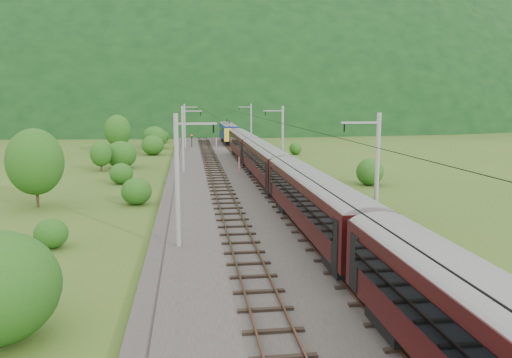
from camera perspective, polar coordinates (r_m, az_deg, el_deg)
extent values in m
plane|color=#304A17|center=(31.47, 2.67, -7.75)|extent=(600.00, 600.00, 0.00)
cube|color=#38332D|center=(40.99, 0.17, -3.53)|extent=(14.00, 220.00, 0.30)
cube|color=#553124|center=(40.62, -4.20, -3.18)|extent=(0.08, 220.00, 0.15)
cube|color=#553124|center=(40.73, -2.18, -3.13)|extent=(0.08, 220.00, 0.15)
cube|color=black|center=(40.70, -3.19, -3.34)|extent=(2.40, 220.00, 0.12)
cube|color=#553124|center=(41.18, 2.49, -2.99)|extent=(0.08, 220.00, 0.15)
cube|color=#553124|center=(41.45, 4.45, -2.93)|extent=(0.08, 220.00, 0.15)
cube|color=black|center=(41.33, 3.47, -3.15)|extent=(2.40, 220.00, 0.12)
cylinder|color=gray|center=(30.03, -8.99, -0.24)|extent=(0.28, 0.28, 8.00)
cube|color=gray|center=(29.67, -6.83, 6.30)|extent=(2.40, 0.12, 0.12)
cylinder|color=black|center=(29.71, -4.88, 5.76)|extent=(0.10, 0.10, 0.50)
cylinder|color=gray|center=(61.82, -8.35, 4.54)|extent=(0.28, 0.28, 8.00)
cube|color=gray|center=(61.65, -7.30, 7.71)|extent=(2.40, 0.12, 0.12)
cylinder|color=black|center=(61.67, -6.36, 7.45)|extent=(0.10, 0.10, 0.50)
cylinder|color=gray|center=(93.76, -8.15, 6.06)|extent=(0.28, 0.28, 8.00)
cube|color=gray|center=(93.64, -7.45, 8.16)|extent=(2.40, 0.12, 0.12)
cylinder|color=black|center=(93.66, -6.83, 7.99)|extent=(0.10, 0.10, 0.50)
cylinder|color=gray|center=(125.72, -8.04, 6.81)|extent=(0.28, 0.28, 8.00)
cube|color=gray|center=(125.64, -7.53, 8.38)|extent=(2.40, 0.12, 0.12)
cylinder|color=black|center=(125.65, -7.06, 8.25)|extent=(0.10, 0.10, 0.50)
cylinder|color=gray|center=(157.70, -7.98, 7.26)|extent=(0.28, 0.28, 8.00)
cube|color=gray|center=(157.64, -7.57, 8.51)|extent=(2.40, 0.12, 0.12)
cylinder|color=black|center=(157.64, -7.20, 8.40)|extent=(0.10, 0.10, 0.50)
cylinder|color=gray|center=(32.20, 13.65, 0.24)|extent=(0.28, 0.28, 8.00)
cube|color=gray|center=(31.45, 11.83, 6.33)|extent=(2.40, 0.12, 0.12)
cylinder|color=black|center=(31.14, 10.07, 5.80)|extent=(0.10, 0.10, 0.50)
cylinder|color=gray|center=(62.90, 3.05, 4.70)|extent=(0.28, 0.28, 8.00)
cube|color=gray|center=(62.52, 1.99, 7.80)|extent=(2.40, 0.12, 0.12)
cylinder|color=black|center=(62.37, 1.07, 7.52)|extent=(0.10, 0.10, 0.50)
cylinder|color=gray|center=(94.47, -0.56, 6.18)|extent=(0.28, 0.28, 8.00)
cube|color=gray|center=(94.22, -1.30, 8.24)|extent=(2.40, 0.12, 0.12)
cylinder|color=black|center=(94.12, -1.91, 8.05)|extent=(0.10, 0.10, 0.50)
cylinder|color=gray|center=(126.26, -2.37, 6.90)|extent=(0.28, 0.28, 8.00)
cube|color=gray|center=(126.07, -2.93, 8.44)|extent=(2.40, 0.12, 0.12)
cylinder|color=black|center=(125.99, -3.38, 8.30)|extent=(0.10, 0.10, 0.50)
cylinder|color=gray|center=(158.13, -3.45, 7.34)|extent=(0.28, 0.28, 8.00)
cube|color=gray|center=(157.98, -3.90, 8.56)|extent=(2.40, 0.12, 0.12)
cylinder|color=black|center=(157.92, -4.27, 8.45)|extent=(0.10, 0.10, 0.50)
cylinder|color=black|center=(39.80, -3.27, 6.18)|extent=(0.03, 198.00, 0.03)
cylinder|color=black|center=(40.45, 3.56, 6.23)|extent=(0.03, 198.00, 0.03)
ellipsoid|color=black|center=(289.82, -6.62, 7.24)|extent=(504.00, 360.00, 244.00)
ellipsoid|color=black|center=(349.09, -27.00, 6.62)|extent=(336.00, 280.00, 132.00)
cube|color=black|center=(20.16, 16.57, -15.10)|extent=(2.00, 2.91, 0.82)
cube|color=black|center=(32.05, 6.68, -2.41)|extent=(2.64, 20.03, 2.73)
cylinder|color=gray|center=(31.83, 6.72, -0.24)|extent=(2.64, 19.93, 2.64)
cube|color=black|center=(31.69, 4.34, -1.90)|extent=(0.05, 17.62, 1.05)
cube|color=black|center=(32.35, 8.99, -1.76)|extent=(0.05, 17.62, 1.05)
cube|color=black|center=(26.00, 10.46, -9.29)|extent=(2.00, 2.91, 0.82)
cube|color=black|center=(39.10, 4.10, -2.93)|extent=(2.00, 2.91, 0.82)
cube|color=black|center=(52.15, 1.06, 2.09)|extent=(2.64, 20.03, 2.73)
cylinder|color=gray|center=(52.01, 1.06, 3.43)|extent=(2.64, 19.93, 2.64)
cube|color=black|center=(51.92, -0.40, 2.43)|extent=(0.05, 17.62, 1.05)
cube|color=black|center=(52.33, 2.51, 2.47)|extent=(0.05, 17.62, 1.05)
cube|color=black|center=(45.57, 2.39, -1.19)|extent=(2.00, 2.91, 0.82)
cube|color=black|center=(59.26, 0.03, 1.21)|extent=(2.00, 2.91, 0.82)
cube|color=black|center=(72.60, -1.42, 4.07)|extent=(2.64, 20.03, 2.73)
cylinder|color=gray|center=(72.50, -1.42, 5.04)|extent=(2.64, 19.93, 2.64)
cube|color=black|center=(72.44, -2.48, 4.31)|extent=(0.05, 17.62, 1.05)
cube|color=black|center=(72.73, -0.37, 4.34)|extent=(0.05, 17.62, 1.05)
cube|color=black|center=(65.86, -0.75, 2.00)|extent=(2.00, 2.91, 0.82)
cube|color=black|center=(79.71, -1.96, 3.24)|extent=(2.00, 2.91, 0.82)
cube|color=navy|center=(101.33, -3.21, 5.49)|extent=(2.64, 16.38, 2.73)
cylinder|color=gray|center=(101.26, -3.21, 6.18)|extent=(2.64, 16.30, 2.64)
cube|color=black|center=(101.21, -3.97, 5.66)|extent=(0.05, 14.42, 1.05)
cube|color=black|center=(101.42, -2.45, 5.68)|extent=(0.05, 14.42, 1.05)
cube|color=black|center=(95.76, -2.93, 4.21)|extent=(2.00, 2.91, 0.82)
cube|color=black|center=(107.16, -3.44, 4.73)|extent=(2.00, 2.91, 0.82)
cube|color=yellow|center=(109.30, -3.54, 5.65)|extent=(2.69, 0.50, 2.46)
cube|color=yellow|center=(93.39, -2.82, 5.07)|extent=(2.69, 0.50, 2.46)
cube|color=black|center=(104.22, -3.35, 6.61)|extent=(0.08, 1.60, 0.82)
cylinder|color=red|center=(94.76, -4.56, 4.24)|extent=(0.18, 0.18, 1.69)
cylinder|color=red|center=(62.65, -1.92, 1.77)|extent=(0.18, 0.18, 1.66)
cylinder|color=black|center=(94.45, -7.35, 4.31)|extent=(0.15, 0.15, 2.11)
sphere|color=red|center=(94.37, -7.37, 4.98)|extent=(0.25, 0.25, 0.25)
ellipsoid|color=#285216|center=(33.41, -22.38, -5.79)|extent=(2.06, 2.06, 1.85)
ellipsoid|color=#285216|center=(44.67, -13.51, -1.38)|extent=(2.64, 2.64, 2.38)
ellipsoid|color=#285216|center=(56.10, -15.16, 0.61)|extent=(2.53, 2.53, 2.28)
ellipsoid|color=#285216|center=(68.95, -15.16, 2.71)|extent=(4.05, 4.05, 3.65)
ellipsoid|color=#285216|center=(84.09, -11.72, 3.81)|extent=(3.65, 3.65, 3.28)
ellipsoid|color=#285216|center=(95.08, -11.52, 4.68)|extent=(4.63, 4.63, 4.17)
ellipsoid|color=#285216|center=(108.35, -10.63, 4.80)|extent=(2.86, 2.86, 2.57)
ellipsoid|color=#285216|center=(122.07, -12.05, 5.29)|extent=(3.18, 3.18, 2.86)
cylinder|color=black|center=(46.20, -23.78, -0.76)|extent=(0.24, 0.24, 3.65)
ellipsoid|color=#285216|center=(45.92, -23.94, 1.81)|extent=(4.70, 4.70, 5.64)
cylinder|color=black|center=(66.74, -17.26, 1.75)|extent=(0.24, 0.24, 2.11)
ellipsoid|color=#285216|center=(66.61, -17.31, 2.78)|extent=(2.72, 2.72, 3.26)
cylinder|color=black|center=(89.82, -15.48, 4.08)|extent=(0.24, 0.24, 3.53)
ellipsoid|color=#285216|center=(89.68, -15.54, 5.36)|extent=(4.54, 4.54, 5.45)
ellipsoid|color=#285216|center=(54.63, 12.88, 0.65)|extent=(2.90, 2.90, 2.61)
ellipsoid|color=#285216|center=(83.24, 4.52, 3.42)|extent=(2.06, 2.06, 1.85)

